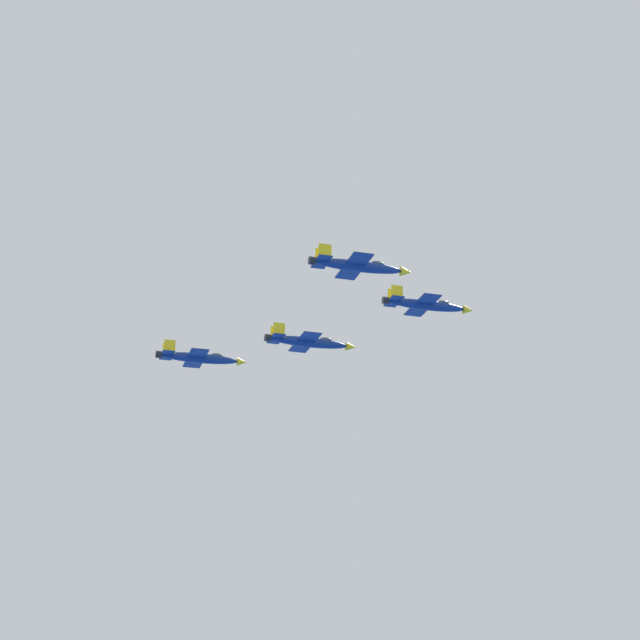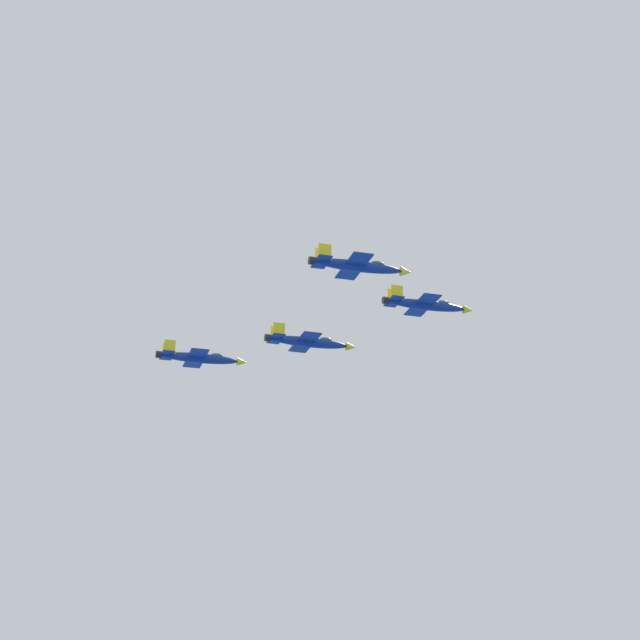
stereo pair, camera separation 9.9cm
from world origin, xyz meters
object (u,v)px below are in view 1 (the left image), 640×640
at_px(jet_left_outer, 200,358).
at_px(jet_left_wingman, 309,342).
at_px(jet_right_wingman, 359,266).
at_px(jet_lead, 426,305).

bearing_deg(jet_left_outer, jet_left_wingman, -39.35).
distance_m(jet_left_wingman, jet_right_wingman, 29.20).
height_order(jet_left_wingman, jet_left_outer, jet_left_outer).
bearing_deg(jet_right_wingman, jet_left_wingman, 90.13).
bearing_deg(jet_left_outer, jet_right_wingman, -67.58).
bearing_deg(jet_left_wingman, jet_left_outer, 138.66).
height_order(jet_lead, jet_left_outer, jet_lead).
bearing_deg(jet_lead, jet_left_wingman, 139.29).
distance_m(jet_lead, jet_left_wingman, 22.72).
distance_m(jet_left_wingman, jet_left_outer, 22.46).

